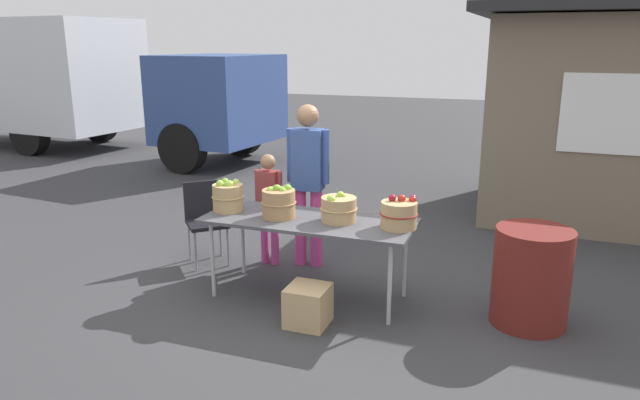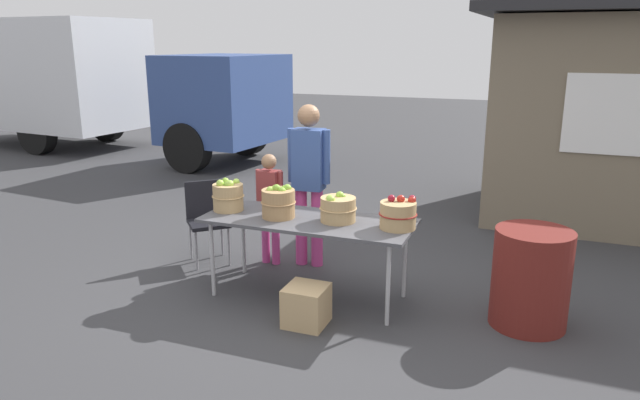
% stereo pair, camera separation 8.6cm
% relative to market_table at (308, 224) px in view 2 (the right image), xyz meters
% --- Properties ---
extents(ground_plane, '(40.00, 40.00, 0.00)m').
position_rel_market_table_xyz_m(ground_plane, '(0.00, 0.00, -0.71)').
color(ground_plane, '#38383A').
extents(market_table, '(1.90, 0.76, 0.75)m').
position_rel_market_table_xyz_m(market_table, '(0.00, 0.00, 0.00)').
color(market_table, '#4C4C51').
rests_on(market_table, ground).
extents(apple_basket_green_0, '(0.30, 0.30, 0.30)m').
position_rel_market_table_xyz_m(apple_basket_green_0, '(-0.81, -0.01, 0.18)').
color(apple_basket_green_0, tan).
rests_on(apple_basket_green_0, market_table).
extents(apple_basket_green_1, '(0.32, 0.32, 0.31)m').
position_rel_market_table_xyz_m(apple_basket_green_1, '(-0.27, -0.04, 0.19)').
color(apple_basket_green_1, '#A87F51').
rests_on(apple_basket_green_1, market_table).
extents(apple_basket_green_2, '(0.33, 0.33, 0.26)m').
position_rel_market_table_xyz_m(apple_basket_green_2, '(0.27, 0.03, 0.16)').
color(apple_basket_green_2, tan).
rests_on(apple_basket_green_2, market_table).
extents(apple_basket_red_0, '(0.33, 0.33, 0.29)m').
position_rel_market_table_xyz_m(apple_basket_red_0, '(0.82, 0.03, 0.17)').
color(apple_basket_red_0, tan).
rests_on(apple_basket_red_0, market_table).
extents(vendor_adult, '(0.45, 0.25, 1.69)m').
position_rel_market_table_xyz_m(vendor_adult, '(-0.30, 0.75, 0.29)').
color(vendor_adult, '#CC3F8C').
rests_on(vendor_adult, ground).
extents(child_customer, '(0.31, 0.17, 1.18)m').
position_rel_market_table_xyz_m(child_customer, '(-0.69, 0.64, -0.01)').
color(child_customer, '#CC3F8C').
rests_on(child_customer, ground).
extents(box_truck, '(7.87, 2.89, 2.75)m').
position_rel_market_table_xyz_m(box_truck, '(-7.37, 5.46, 0.78)').
color(box_truck, silver).
rests_on(box_truck, ground).
extents(food_kiosk, '(3.56, 2.97, 2.74)m').
position_rel_market_table_xyz_m(food_kiosk, '(2.77, 3.84, 0.68)').
color(food_kiosk, '#726651').
rests_on(food_kiosk, ground).
extents(folding_chair, '(0.57, 0.57, 0.86)m').
position_rel_market_table_xyz_m(folding_chair, '(-1.35, 0.47, -0.20)').
color(folding_chair, black).
rests_on(folding_chair, ground).
extents(trash_barrel, '(0.63, 0.63, 0.82)m').
position_rel_market_table_xyz_m(trash_barrel, '(1.92, 0.14, -0.29)').
color(trash_barrel, maroon).
rests_on(trash_barrel, ground).
extents(produce_crate, '(0.34, 0.34, 0.34)m').
position_rel_market_table_xyz_m(produce_crate, '(0.20, -0.53, -0.54)').
color(produce_crate, tan).
rests_on(produce_crate, ground).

